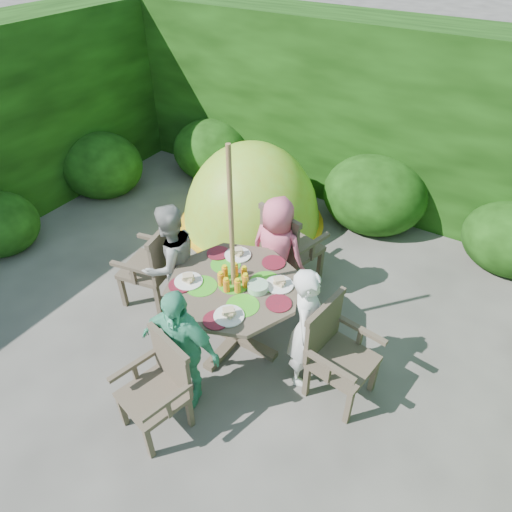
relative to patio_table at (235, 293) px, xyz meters
The scene contains 13 objects.
ground 0.82m from the patio_table, 117.56° to the right, with size 60.00×60.00×0.00m, color #46433E.
hedge_enclosure 1.10m from the patio_table, 104.44° to the left, with size 9.00×9.00×2.50m.
patio_table is the anchor object (origin of this frame).
parasol_pole 0.44m from the patio_table, 168.47° to the right, with size 0.04×0.04×2.20m, color brown.
garden_chair_right 1.10m from the patio_table, ahead, with size 0.58×0.64×0.95m.
garden_chair_left 1.11m from the patio_table, behind, with size 0.62×0.68×0.97m.
garden_chair_back 1.10m from the patio_table, 90.02° to the left, with size 0.72×0.67×1.01m.
garden_chair_front 1.12m from the patio_table, 90.58° to the right, with size 0.63×0.59×0.89m.
child_right 0.80m from the patio_table, ahead, with size 0.47×0.31×1.29m, color white.
child_left 0.80m from the patio_table, behind, with size 0.66×0.51×1.35m, color gray.
child_back 0.80m from the patio_table, 89.06° to the left, with size 0.64×0.41×1.30m, color #E35D7B.
child_front 0.80m from the patio_table, 91.60° to the right, with size 0.75×0.31×1.28m, color #4EB68C.
dome_tent 2.31m from the patio_table, 118.35° to the left, with size 2.17×2.17×2.34m.
Camera 1 is at (2.13, -2.20, 3.66)m, focal length 32.00 mm.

